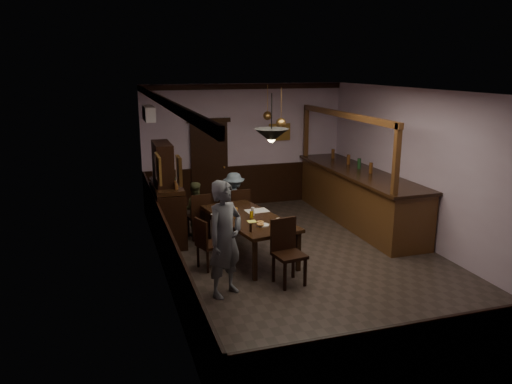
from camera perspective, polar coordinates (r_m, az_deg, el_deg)
name	(u,v)px	position (r m, az deg, el deg)	size (l,w,h in m)	color
room	(309,180)	(8.62, 6.04, 1.32)	(5.01, 8.01, 3.01)	#2D2621
dining_table	(249,220)	(9.09, -0.83, -3.23)	(1.40, 2.35, 0.75)	black
chair_far_left	(199,214)	(10.07, -6.48, -2.54)	(0.46, 0.46, 0.95)	black
chair_far_right	(239,208)	(10.42, -1.92, -1.89)	(0.42, 0.42, 0.95)	black
chair_near	(287,248)	(8.05, 3.53, -6.45)	(0.52, 0.52, 1.05)	black
chair_side	(207,242)	(8.60, -5.67, -5.67)	(0.50, 0.50, 0.91)	black
person_standing	(225,239)	(7.52, -3.55, -5.38)	(0.65, 0.43, 1.79)	#585E65
person_seated_left	(195,209)	(10.31, -7.04, -1.91)	(0.55, 0.43, 1.13)	#505734
person_seated_right	(234,201)	(10.63, -2.53, -1.02)	(0.79, 0.46, 1.23)	slate
newspaper_left	(224,214)	(9.24, -3.66, -2.52)	(0.42, 0.30, 0.01)	silver
newspaper_right	(257,211)	(9.42, 0.11, -2.16)	(0.42, 0.30, 0.01)	silver
napkin	(252,221)	(8.80, -0.47, -3.38)	(0.15, 0.15, 0.00)	#EFFA5C
saucer	(276,222)	(8.75, 2.33, -3.46)	(0.15, 0.15, 0.01)	white
coffee_cup	(278,220)	(8.71, 2.58, -3.25)	(0.08, 0.08, 0.07)	white
pastry_plate	(263,225)	(8.59, 0.79, -3.78)	(0.22, 0.22, 0.01)	white
pastry_ring_a	(260,224)	(8.53, 0.51, -3.73)	(0.13, 0.13, 0.04)	#C68C47
pastry_ring_b	(260,222)	(8.64, 0.48, -3.48)	(0.13, 0.13, 0.04)	#C68C47
soda_can	(252,215)	(8.99, -0.52, -2.60)	(0.07, 0.07, 0.12)	gold
beer_glass	(236,213)	(8.94, -2.31, -2.45)	(0.06, 0.06, 0.20)	#BF721E
water_glass	(253,211)	(9.14, -0.37, -2.22)	(0.06, 0.06, 0.15)	silver
pepper_mill	(251,228)	(8.25, -0.61, -4.10)	(0.04, 0.04, 0.14)	black
sideboard	(167,202)	(10.06, -10.18, -1.10)	(0.53, 1.49, 1.97)	black
bar_counter	(358,195)	(11.30, 11.55, -0.34)	(1.02, 4.39, 2.46)	#482A13
door_back	(210,166)	(12.15, -5.33, 3.00)	(0.90, 0.06, 2.10)	black
ac_unit	(149,113)	(10.70, -12.17, 8.78)	(0.20, 0.85, 0.30)	white
picture_left_small	(179,171)	(6.30, -8.81, 2.43)	(0.04, 0.28, 0.36)	olive
picture_left_large	(158,169)	(8.73, -11.10, 2.64)	(0.04, 0.62, 0.48)	olive
picture_back	(280,132)	(12.52, 2.71, 6.86)	(0.55, 0.04, 0.42)	olive
pendant_iron	(271,136)	(8.04, 1.77, 6.46)	(0.56, 0.56, 0.78)	black
pendant_brass_mid	(281,123)	(10.07, 2.87, 7.88)	(0.20, 0.20, 0.81)	#BF8C3F
pendant_brass_far	(267,116)	(11.49, 1.32, 8.70)	(0.20, 0.20, 0.81)	#BF8C3F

